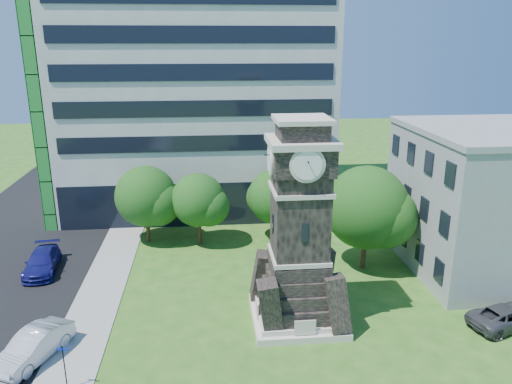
{
  "coord_description": "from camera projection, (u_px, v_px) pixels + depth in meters",
  "views": [
    {
      "loc": [
        -2.1,
        -24.3,
        16.19
      ],
      "look_at": [
        1.03,
        7.32,
        6.47
      ],
      "focal_mm": 35.0,
      "sensor_mm": 36.0,
      "label": 1
    }
  ],
  "objects": [
    {
      "name": "ground",
      "position": [
        251.0,
        340.0,
        28.05
      ],
      "size": [
        160.0,
        160.0,
        0.0
      ],
      "primitive_type": "plane",
      "color": "#285B1A",
      "rests_on": "ground"
    },
    {
      "name": "sidewalk",
      "position": [
        96.0,
        303.0,
        31.91
      ],
      "size": [
        3.0,
        70.0,
        0.06
      ],
      "primitive_type": "cube",
      "color": "gray",
      "rests_on": "ground"
    },
    {
      "name": "clock_tower",
      "position": [
        299.0,
        238.0,
        28.69
      ],
      "size": [
        5.4,
        5.4,
        12.22
      ],
      "color": "beige",
      "rests_on": "ground"
    },
    {
      "name": "office_tall",
      "position": [
        194.0,
        61.0,
        48.19
      ],
      "size": [
        26.2,
        15.11,
        28.6
      ],
      "color": "silver",
      "rests_on": "ground"
    },
    {
      "name": "car_street_mid",
      "position": [
        33.0,
        347.0,
        26.12
      ],
      "size": [
        3.47,
        5.08,
        1.59
      ],
      "primitive_type": "imported",
      "rotation": [
        0.0,
        0.0,
        -0.41
      ],
      "color": "#B9BAC1",
      "rests_on": "ground"
    },
    {
      "name": "car_street_north",
      "position": [
        42.0,
        262.0,
        36.2
      ],
      "size": [
        2.64,
        5.35,
        1.5
      ],
      "primitive_type": "imported",
      "rotation": [
        0.0,
        0.0,
        0.11
      ],
      "color": "navy",
      "rests_on": "ground"
    },
    {
      "name": "car_east_lot",
      "position": [
        507.0,
        317.0,
        29.22
      ],
      "size": [
        5.12,
        3.35,
        1.31
      ],
      "primitive_type": "imported",
      "rotation": [
        0.0,
        0.0,
        1.84
      ],
      "color": "#46454A",
      "rests_on": "ground"
    },
    {
      "name": "park_bench",
      "position": [
        308.0,
        328.0,
        28.26
      ],
      "size": [
        1.9,
        0.51,
        0.98
      ],
      "rotation": [
        0.0,
        0.0,
        0.18
      ],
      "color": "black",
      "rests_on": "ground"
    },
    {
      "name": "street_sign",
      "position": [
        64.0,
        363.0,
        23.68
      ],
      "size": [
        0.57,
        0.06,
        2.39
      ],
      "rotation": [
        0.0,
        0.0,
        -0.18
      ],
      "color": "black",
      "rests_on": "ground"
    },
    {
      "name": "tree_nw",
      "position": [
        147.0,
        198.0,
        40.71
      ],
      "size": [
        5.5,
        5.0,
        6.47
      ],
      "rotation": [
        0.0,
        0.0,
        -0.02
      ],
      "color": "#332114",
      "rests_on": "ground"
    },
    {
      "name": "tree_nc",
      "position": [
        199.0,
        202.0,
        40.24
      ],
      "size": [
        4.79,
        4.36,
        6.01
      ],
      "rotation": [
        0.0,
        0.0,
        0.29
      ],
      "color": "#332114",
      "rests_on": "ground"
    },
    {
      "name": "tree_ne",
      "position": [
        277.0,
        198.0,
        41.25
      ],
      "size": [
        5.08,
        4.62,
        6.1
      ],
      "rotation": [
        0.0,
        0.0,
        0.3
      ],
      "color": "#332114",
      "rests_on": "ground"
    },
    {
      "name": "tree_east",
      "position": [
        367.0,
        210.0,
        35.75
      ],
      "size": [
        6.63,
        6.02,
        7.71
      ],
      "rotation": [
        0.0,
        0.0,
        0.19
      ],
      "color": "#332114",
      "rests_on": "ground"
    }
  ]
}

